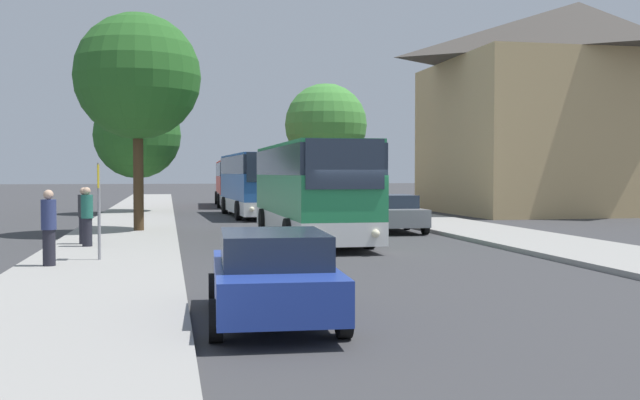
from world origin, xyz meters
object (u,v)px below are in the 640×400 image
object	(u,v)px
parked_car_right_far	(329,200)
tree_left_near	(138,77)
parked_car_right_near	(393,213)
pedestrian_walking_back	(87,216)
tree_left_far	(137,135)
parked_car_left_curb	(273,275)
bus_front	(310,189)
tree_right_near	(326,125)
bus_rear	(235,182)
pedestrian_waiting_far	(49,227)
bus_stop_sign	(99,200)
pedestrian_waiting_near	(84,215)
bus_middle	(254,183)

from	to	relation	value
parked_car_right_far	tree_left_near	distance (m)	18.11
parked_car_right_near	pedestrian_walking_back	world-z (taller)	pedestrian_walking_back
tree_left_far	parked_car_left_curb	bearing A→B (deg)	-84.23
parked_car_left_curb	tree_left_far	xyz separation A→B (m)	(-3.40, 33.61, 3.87)
bus_front	parked_car_right_far	distance (m)	18.28
parked_car_right_near	tree_left_near	xyz separation A→B (m)	(-10.09, 1.14, 5.38)
tree_right_near	tree_left_far	bearing A→B (deg)	-140.07
tree_left_near	tree_left_far	distance (m)	15.36
parked_car_right_far	tree_right_near	size ratio (longest dim) A/B	0.44
parked_car_left_curb	parked_car_right_far	size ratio (longest dim) A/B	1.10
parked_car_left_curb	bus_rear	bearing A→B (deg)	88.78
tree_left_near	pedestrian_waiting_far	bearing A→B (deg)	-98.70
bus_stop_sign	pedestrian_walking_back	xyz separation A→B (m)	(-0.68, 3.76, -0.64)
parked_car_right_near	pedestrian_walking_back	bearing A→B (deg)	25.84
parked_car_right_far	bus_stop_sign	xyz separation A→B (m)	(-11.26, -23.71, 0.93)
pedestrian_walking_back	tree_right_near	bearing A→B (deg)	-139.60
parked_car_left_curb	bus_front	bearing A→B (deg)	79.83
tree_right_near	pedestrian_walking_back	bearing A→B (deg)	-113.66
pedestrian_waiting_near	tree_right_near	world-z (taller)	tree_right_near
parked_car_right_near	bus_stop_sign	distance (m)	13.98
parked_car_right_near	pedestrian_waiting_far	xyz separation A→B (m)	(-11.80, -10.03, 0.30)
bus_rear	parked_car_left_curb	world-z (taller)	bus_rear
bus_rear	tree_right_near	xyz separation A→B (m)	(7.30, 2.39, 4.42)
pedestrian_waiting_near	tree_left_near	size ratio (longest dim) A/B	0.21
tree_right_near	bus_middle	bearing A→B (deg)	-115.19
parked_car_right_near	tree_left_far	xyz separation A→B (m)	(-10.71, 16.41, 3.85)
bus_rear	pedestrian_waiting_far	bearing A→B (deg)	-99.96
bus_front	pedestrian_walking_back	bearing A→B (deg)	-162.82
parked_car_right_near	pedestrian_waiting_far	world-z (taller)	pedestrian_waiting_far
bus_middle	parked_car_left_curb	world-z (taller)	bus_middle
bus_front	bus_stop_sign	distance (m)	9.05
bus_front	pedestrian_waiting_near	bearing A→B (deg)	-169.30
parked_car_right_near	bus_rear	bearing A→B (deg)	-79.33
parked_car_right_far	tree_right_near	xyz separation A→B (m)	(2.59, 13.22, 5.38)
pedestrian_waiting_near	pedestrian_waiting_far	world-z (taller)	pedestrian_waiting_far
parked_car_right_far	bus_front	bearing A→B (deg)	72.29
pedestrian_waiting_far	tree_left_far	size ratio (longest dim) A/B	0.26
bus_middle	bus_stop_sign	bearing A→B (deg)	-108.97
pedestrian_waiting_near	pedestrian_waiting_far	distance (m)	5.71
parked_car_right_far	bus_middle	bearing A→B (deg)	24.75
pedestrian_waiting_near	tree_right_near	bearing A→B (deg)	103.72
parked_car_right_near	pedestrian_walking_back	distance (m)	12.53
parked_car_right_near	tree_left_far	world-z (taller)	tree_left_far
pedestrian_waiting_far	tree_right_near	size ratio (longest dim) A/B	0.20
bus_front	bus_middle	world-z (taller)	bus_middle
bus_middle	parked_car_right_far	bearing A→B (deg)	26.05
pedestrian_waiting_far	bus_rear	bearing A→B (deg)	107.17
bus_middle	pedestrian_waiting_near	bearing A→B (deg)	-115.89
bus_rear	pedestrian_waiting_far	world-z (taller)	bus_rear
bus_stop_sign	pedestrian_walking_back	size ratio (longest dim) A/B	1.38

